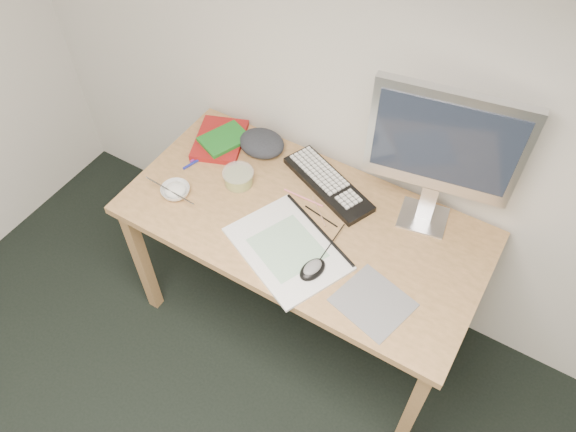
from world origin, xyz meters
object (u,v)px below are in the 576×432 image
Objects in this scene: desk at (303,233)px; monitor at (444,147)px; rice_bowl at (176,191)px; sketchpad at (287,249)px; keyboard at (328,184)px.

monitor is at bearing 32.29° from desk.
rice_bowl is (-0.50, -0.15, 0.10)m from desk.
sketchpad is 3.71× the size of rice_bowl.
rice_bowl is (-0.52, 0.00, 0.01)m from sketchpad.
monitor reaches higher than desk.
sketchpad is 0.36m from keyboard.
keyboard is at bearing 118.03° from sketchpad.
desk is 0.53m from rice_bowl.
rice_bowl reaches higher than sketchpad.
rice_bowl is at bearing -121.53° from keyboard.
monitor is at bearing 23.86° from rice_bowl.
keyboard is at bearing 91.12° from desk.
sketchpad is at bearing -62.92° from keyboard.
keyboard reaches higher than sketchpad.
keyboard is at bearing 35.24° from rice_bowl.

